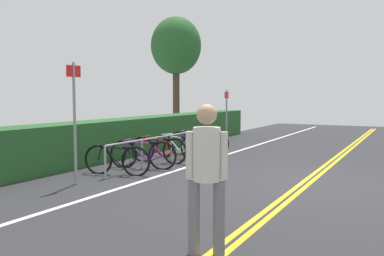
% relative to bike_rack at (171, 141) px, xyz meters
% --- Properties ---
extents(ground_plane, '(36.02, 12.00, 0.05)m').
position_rel_bike_rack_xyz_m(ground_plane, '(-1.08, -4.12, -0.60)').
color(ground_plane, '#2B2B2D').
extents(centre_line_yellow_inner, '(32.42, 0.10, 0.00)m').
position_rel_bike_rack_xyz_m(centre_line_yellow_inner, '(-1.08, -4.20, -0.57)').
color(centre_line_yellow_inner, gold).
rests_on(centre_line_yellow_inner, ground_plane).
extents(centre_line_yellow_outer, '(32.42, 0.10, 0.00)m').
position_rel_bike_rack_xyz_m(centre_line_yellow_outer, '(-1.08, -4.04, -0.57)').
color(centre_line_yellow_outer, gold).
rests_on(centre_line_yellow_outer, ground_plane).
extents(bike_lane_stripe_white, '(32.42, 0.12, 0.00)m').
position_rel_bike_rack_xyz_m(bike_lane_stripe_white, '(-1.08, -0.92, -0.57)').
color(bike_lane_stripe_white, white).
rests_on(bike_lane_stripe_white, ground_plane).
extents(bike_rack, '(5.79, 0.05, 0.76)m').
position_rel_bike_rack_xyz_m(bike_rack, '(0.00, 0.00, 0.00)').
color(bike_rack, '#9EA0A5').
rests_on(bike_rack, ground_plane).
extents(bicycle_0, '(0.53, 1.67, 0.75)m').
position_rel_bike_rack_xyz_m(bicycle_0, '(-2.40, 0.04, -0.22)').
color(bicycle_0, black).
rests_on(bicycle_0, ground_plane).
extents(bicycle_1, '(0.58, 1.77, 0.77)m').
position_rel_bike_rack_xyz_m(bicycle_1, '(-1.42, -0.02, -0.21)').
color(bicycle_1, black).
rests_on(bicycle_1, ground_plane).
extents(bicycle_2, '(0.46, 1.77, 0.76)m').
position_rel_bike_rack_xyz_m(bicycle_2, '(-0.44, 0.14, -0.22)').
color(bicycle_2, black).
rests_on(bicycle_2, ground_plane).
extents(bicycle_3, '(0.53, 1.74, 0.75)m').
position_rel_bike_rack_xyz_m(bicycle_3, '(0.45, 0.06, -0.22)').
color(bicycle_3, black).
rests_on(bicycle_3, ground_plane).
extents(bicycle_4, '(0.65, 1.71, 0.79)m').
position_rel_bike_rack_xyz_m(bicycle_4, '(1.37, -0.05, -0.20)').
color(bicycle_4, black).
rests_on(bicycle_4, ground_plane).
extents(bicycle_5, '(0.64, 1.60, 0.73)m').
position_rel_bike_rack_xyz_m(bicycle_5, '(2.31, -0.13, -0.23)').
color(bicycle_5, black).
rests_on(bicycle_5, ground_plane).
extents(pedestrian, '(0.32, 0.46, 1.78)m').
position_rel_bike_rack_xyz_m(pedestrian, '(-5.82, -4.02, 0.46)').
color(pedestrian, slate).
rests_on(pedestrian, ground_plane).
extents(sign_post_near, '(0.36, 0.06, 2.56)m').
position_rel_bike_rack_xyz_m(sign_post_near, '(-3.65, 0.14, 0.95)').
color(sign_post_near, gray).
rests_on(sign_post_near, ground_plane).
extents(sign_post_far, '(0.36, 0.06, 2.06)m').
position_rel_bike_rack_xyz_m(sign_post_far, '(3.99, 0.02, 0.68)').
color(sign_post_far, gray).
rests_on(sign_post_far, ground_plane).
extents(hedge_backdrop, '(14.74, 1.10, 1.14)m').
position_rel_bike_rack_xyz_m(hedge_backdrop, '(1.50, 1.94, -0.00)').
color(hedge_backdrop, '#235626').
rests_on(hedge_backdrop, ground_plane).
extents(tree_mid, '(2.41, 2.41, 5.62)m').
position_rel_bike_rack_xyz_m(tree_mid, '(7.21, 4.08, 3.63)').
color(tree_mid, '#473323').
rests_on(tree_mid, ground_plane).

